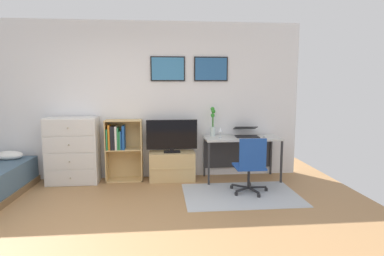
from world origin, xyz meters
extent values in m
plane|color=#A87A4C|center=(0.00, 0.00, 0.00)|extent=(7.20, 7.20, 0.00)
cube|color=white|center=(0.00, 2.43, 1.35)|extent=(6.12, 0.06, 2.70)
cube|color=black|center=(0.74, 2.38, 1.90)|extent=(0.59, 0.02, 0.42)
cube|color=teal|center=(0.74, 2.37, 1.90)|extent=(0.55, 0.01, 0.38)
cube|color=black|center=(1.49, 2.38, 1.90)|extent=(0.59, 0.02, 0.42)
cube|color=#285B93|center=(1.49, 2.37, 1.90)|extent=(0.55, 0.01, 0.38)
cube|color=#B2B7BC|center=(1.78, 1.29, 0.00)|extent=(1.70, 1.20, 0.01)
ellipsoid|color=white|center=(-1.84, 2.09, 0.50)|extent=(0.45, 0.29, 0.14)
cube|color=silver|center=(-0.85, 2.16, 0.55)|extent=(0.83, 0.42, 1.10)
cube|color=silver|center=(-0.85, 1.94, 0.14)|extent=(0.79, 0.01, 0.25)
sphere|color=#A59E8C|center=(-0.85, 1.93, 0.14)|extent=(0.03, 0.03, 0.03)
cube|color=silver|center=(-0.85, 1.94, 0.41)|extent=(0.79, 0.01, 0.25)
sphere|color=#A59E8C|center=(-0.85, 1.93, 0.41)|extent=(0.03, 0.03, 0.03)
cube|color=silver|center=(-0.85, 1.94, 0.69)|extent=(0.79, 0.01, 0.25)
sphere|color=#A59E8C|center=(-0.85, 1.93, 0.69)|extent=(0.03, 0.03, 0.03)
cube|color=silver|center=(-0.85, 1.94, 0.96)|extent=(0.79, 0.01, 0.25)
sphere|color=#A59E8C|center=(-0.85, 1.93, 0.96)|extent=(0.03, 0.03, 0.03)
cube|color=tan|center=(-0.32, 2.22, 0.52)|extent=(0.02, 0.30, 1.04)
cube|color=tan|center=(0.28, 2.22, 0.52)|extent=(0.02, 0.30, 1.04)
cube|color=tan|center=(-0.02, 2.22, 0.01)|extent=(0.61, 0.30, 0.02)
cube|color=tan|center=(-0.02, 2.22, 0.54)|extent=(0.57, 0.30, 0.02)
cube|color=tan|center=(-0.02, 2.22, 1.04)|extent=(0.57, 0.30, 0.02)
cube|color=tan|center=(-0.02, 2.37, 0.52)|extent=(0.61, 0.01, 1.04)
cube|color=#2D8C4C|center=(-0.29, 2.17, 0.72)|extent=(0.02, 0.18, 0.34)
cube|color=orange|center=(-0.25, 2.18, 0.76)|extent=(0.03, 0.19, 0.42)
cube|color=black|center=(-0.21, 2.17, 0.75)|extent=(0.04, 0.18, 0.40)
cube|color=black|center=(-0.18, 2.20, 0.75)|extent=(0.03, 0.23, 0.39)
cube|color=white|center=(-0.14, 2.19, 0.75)|extent=(0.03, 0.22, 0.39)
cube|color=#2D8C4C|center=(-0.11, 2.20, 0.74)|extent=(0.02, 0.23, 0.37)
cube|color=#2D8C4C|center=(-0.08, 2.19, 0.71)|extent=(0.02, 0.22, 0.31)
cube|color=#1E519E|center=(-0.06, 2.19, 0.71)|extent=(0.02, 0.23, 0.31)
cube|color=#1E519E|center=(-0.02, 2.20, 0.75)|extent=(0.04, 0.24, 0.40)
cube|color=tan|center=(0.79, 2.17, 0.24)|extent=(0.77, 0.40, 0.49)
cube|color=tan|center=(0.79, 1.97, 0.24)|extent=(0.77, 0.01, 0.02)
cube|color=black|center=(0.79, 2.15, 0.50)|extent=(0.28, 0.16, 0.02)
cube|color=black|center=(0.79, 2.15, 0.53)|extent=(0.06, 0.04, 0.05)
cube|color=black|center=(0.79, 2.15, 0.79)|extent=(0.86, 0.02, 0.50)
cube|color=black|center=(0.79, 2.14, 0.79)|extent=(0.83, 0.01, 0.47)
cube|color=silver|center=(1.98, 2.08, 0.72)|extent=(1.28, 0.58, 0.03)
cube|color=#2D2D30|center=(1.37, 1.82, 0.35)|extent=(0.03, 0.03, 0.71)
cube|color=#2D2D30|center=(2.60, 1.82, 0.35)|extent=(0.03, 0.03, 0.71)
cube|color=#2D2D30|center=(1.37, 2.34, 0.35)|extent=(0.03, 0.03, 0.71)
cube|color=#2D2D30|center=(2.60, 2.34, 0.35)|extent=(0.03, 0.03, 0.71)
cube|color=#2D2D30|center=(1.98, 2.36, 0.39)|extent=(1.22, 0.02, 0.50)
cylinder|color=#232326|center=(2.21, 1.42, 0.03)|extent=(0.05, 0.05, 0.05)
cube|color=#232326|center=(2.07, 1.42, 0.07)|extent=(0.28, 0.03, 0.02)
cylinder|color=#232326|center=(2.02, 1.68, 0.03)|extent=(0.05, 0.05, 0.05)
cube|color=#232326|center=(1.98, 1.55, 0.07)|extent=(0.12, 0.27, 0.02)
cylinder|color=#232326|center=(1.71, 1.59, 0.03)|extent=(0.05, 0.05, 0.05)
cube|color=#232326|center=(1.82, 1.50, 0.07)|extent=(0.24, 0.19, 0.02)
cylinder|color=#232326|center=(1.70, 1.26, 0.03)|extent=(0.05, 0.05, 0.05)
cube|color=#232326|center=(1.82, 1.34, 0.07)|extent=(0.25, 0.19, 0.02)
cylinder|color=#232326|center=(2.02, 1.15, 0.03)|extent=(0.05, 0.05, 0.05)
cube|color=#232326|center=(1.97, 1.29, 0.07)|extent=(0.11, 0.28, 0.02)
cylinder|color=#232326|center=(1.93, 1.42, 0.23)|extent=(0.04, 0.04, 0.30)
cube|color=#1E479E|center=(1.93, 1.42, 0.40)|extent=(0.45, 0.45, 0.03)
cube|color=#1E479E|center=(1.93, 1.22, 0.64)|extent=(0.40, 0.04, 0.45)
cube|color=black|center=(2.08, 2.10, 0.75)|extent=(0.41, 0.29, 0.01)
cube|color=black|center=(2.08, 2.10, 0.75)|extent=(0.38, 0.27, 0.00)
cube|color=black|center=(2.09, 2.27, 0.87)|extent=(0.41, 0.27, 0.08)
cube|color=navy|center=(2.09, 2.26, 0.88)|extent=(0.39, 0.25, 0.06)
ellipsoid|color=silver|center=(2.37, 2.04, 0.76)|extent=(0.06, 0.10, 0.03)
cylinder|color=silver|center=(1.51, 2.27, 0.82)|extent=(0.09, 0.09, 0.16)
cylinder|color=#3D8438|center=(1.52, 2.27, 0.98)|extent=(0.01, 0.01, 0.38)
sphere|color=#308B2C|center=(1.52, 2.27, 1.17)|extent=(0.07, 0.07, 0.07)
cylinder|color=#3D8438|center=(1.50, 2.28, 1.00)|extent=(0.01, 0.01, 0.42)
sphere|color=#308B2C|center=(1.50, 2.28, 1.21)|extent=(0.07, 0.07, 0.07)
cylinder|color=#3D8438|center=(1.50, 2.26, 0.95)|extent=(0.01, 0.01, 0.31)
sphere|color=#308B2C|center=(1.50, 2.26, 1.10)|extent=(0.07, 0.07, 0.07)
cylinder|color=silver|center=(1.60, 2.05, 0.74)|extent=(0.06, 0.06, 0.01)
cylinder|color=silver|center=(1.60, 2.05, 0.80)|extent=(0.01, 0.01, 0.10)
cone|color=silver|center=(1.60, 2.05, 0.88)|extent=(0.07, 0.07, 0.07)
camera|label=1|loc=(0.60, -3.34, 1.65)|focal=30.72mm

